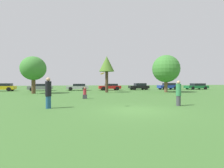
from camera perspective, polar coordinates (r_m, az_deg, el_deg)
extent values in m
plane|color=#3D6B2D|center=(10.40, 7.60, -8.54)|extent=(120.00, 120.00, 0.00)
cylinder|color=navy|center=(11.67, -20.12, -5.65)|extent=(0.32, 0.32, 0.77)
cylinder|color=black|center=(11.61, -20.14, -1.46)|extent=(0.37, 0.37, 0.94)
sphere|color=tan|center=(11.60, -20.16, 1.42)|extent=(0.25, 0.25, 0.25)
cylinder|color=#3F3F47|center=(12.98, 20.94, -5.17)|extent=(0.30, 0.30, 0.69)
cylinder|color=#337F4C|center=(12.92, 20.96, -1.79)|extent=(0.35, 0.35, 0.84)
sphere|color=tan|center=(12.90, 20.97, 0.53)|extent=(0.23, 0.23, 0.23)
cylinder|color=orange|center=(11.29, -3.14, 3.47)|extent=(0.29, 0.27, 0.16)
cube|color=#3F3F47|center=(17.17, -8.90, -4.12)|extent=(0.42, 0.35, 0.40)
cylinder|color=#A52633|center=(17.14, -8.90, -2.58)|extent=(0.31, 0.31, 0.52)
sphere|color=#8C6647|center=(17.12, -8.90, -1.35)|extent=(0.24, 0.24, 0.24)
cylinder|color=brown|center=(26.21, -24.33, -0.10)|extent=(0.52, 0.52, 2.54)
ellipsoid|color=#3D7F33|center=(26.26, -24.36, 4.72)|extent=(3.41, 3.41, 3.25)
cylinder|color=#473323|center=(26.29, -1.75, 0.68)|extent=(0.45, 0.45, 3.18)
cone|color=#4C7528|center=(26.42, -1.75, 6.63)|extent=(2.30, 2.30, 2.30)
cylinder|color=brown|center=(27.98, 17.24, -0.07)|extent=(0.51, 0.51, 2.47)
sphere|color=#3D7F33|center=(28.04, 17.26, 4.81)|extent=(4.18, 4.18, 4.18)
cube|color=gold|center=(35.08, -32.10, -1.03)|extent=(3.84, 1.80, 0.59)
cube|color=black|center=(34.97, -31.67, -0.17)|extent=(2.13, 1.56, 0.45)
cylinder|color=black|center=(33.89, -30.74, -1.50)|extent=(0.69, 0.20, 0.69)
cylinder|color=black|center=(35.50, -29.83, -1.38)|extent=(0.69, 0.20, 0.69)
cube|color=slate|center=(33.17, -22.40, -1.11)|extent=(4.07, 1.75, 0.60)
cube|color=black|center=(33.10, -21.89, -0.27)|extent=(2.25, 1.51, 0.38)
cylinder|color=black|center=(32.64, -24.83, -1.60)|extent=(0.62, 0.22, 0.62)
cylinder|color=black|center=(34.25, -24.19, -1.48)|extent=(0.62, 0.22, 0.62)
cylinder|color=black|center=(32.15, -20.49, -1.61)|extent=(0.62, 0.22, 0.62)
cylinder|color=black|center=(33.78, -20.05, -1.48)|extent=(0.62, 0.22, 0.62)
cube|color=#B2B2B7|center=(32.51, -11.24, -1.12)|extent=(3.97, 1.77, 0.53)
cube|color=black|center=(32.50, -10.73, -0.29)|extent=(2.20, 1.53, 0.42)
cylinder|color=black|center=(31.70, -13.44, -1.56)|extent=(0.67, 0.20, 0.67)
cylinder|color=black|center=(33.37, -13.34, -1.44)|extent=(0.67, 0.20, 0.67)
cylinder|color=black|center=(31.71, -9.03, -1.55)|extent=(0.67, 0.20, 0.67)
cylinder|color=black|center=(33.38, -9.15, -1.42)|extent=(0.67, 0.20, 0.67)
cube|color=red|center=(32.62, -0.80, -1.05)|extent=(4.15, 1.79, 0.53)
cube|color=black|center=(32.66, -0.27, -0.24)|extent=(2.30, 1.54, 0.39)
cylinder|color=black|center=(31.58, -2.79, -1.51)|extent=(0.72, 0.23, 0.71)
cylinder|color=black|center=(33.25, -3.23, -1.38)|extent=(0.72, 0.23, 0.71)
cylinder|color=black|center=(32.06, 1.72, -1.47)|extent=(0.72, 0.23, 0.71)
cylinder|color=black|center=(33.70, 1.07, -1.35)|extent=(0.72, 0.23, 0.71)
cube|color=black|center=(34.67, 8.72, -0.97)|extent=(3.86, 1.88, 0.53)
cube|color=black|center=(34.76, 9.17, -0.13)|extent=(2.14, 1.63, 0.48)
cylinder|color=black|center=(33.44, 7.35, -1.41)|extent=(0.68, 0.21, 0.68)
cylinder|color=black|center=(35.14, 6.41, -1.29)|extent=(0.68, 0.21, 0.68)
cylinder|color=black|center=(34.28, 11.10, -1.36)|extent=(0.68, 0.21, 0.68)
cylinder|color=black|center=(35.94, 10.00, -1.25)|extent=(0.68, 0.21, 0.68)
cube|color=#1E389E|center=(36.98, 17.77, -0.83)|extent=(3.92, 1.89, 0.58)
cube|color=black|center=(37.12, 18.17, -0.02)|extent=(2.17, 1.63, 0.46)
cylinder|color=black|center=(35.63, 16.78, -1.27)|extent=(0.71, 0.24, 0.71)
cylinder|color=black|center=(37.22, 15.48, -1.17)|extent=(0.71, 0.24, 0.71)
cylinder|color=black|center=(36.83, 20.08, -1.22)|extent=(0.71, 0.24, 0.71)
cylinder|color=black|center=(38.37, 18.68, -1.12)|extent=(0.71, 0.24, 0.71)
cube|color=#196633|center=(39.94, 25.86, -0.84)|extent=(4.64, 1.96, 0.53)
cube|color=black|center=(40.13, 26.25, -0.13)|extent=(2.57, 1.69, 0.46)
cylinder|color=black|center=(38.35, 25.00, -1.23)|extent=(0.62, 0.21, 0.62)
cylinder|color=black|center=(39.85, 23.42, -1.14)|extent=(0.62, 0.21, 0.62)
cylinder|color=black|center=(40.10, 28.28, -1.16)|extent=(0.62, 0.21, 0.62)
cylinder|color=black|center=(41.55, 26.65, -1.08)|extent=(0.62, 0.21, 0.62)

